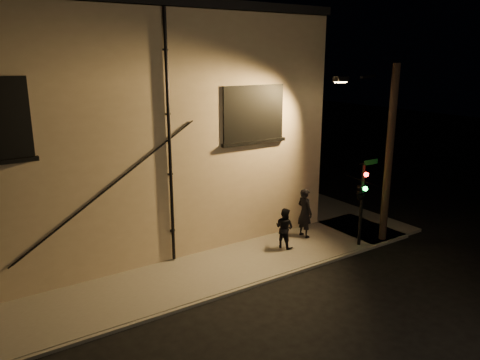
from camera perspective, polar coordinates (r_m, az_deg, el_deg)
ground at (r=15.34m, az=3.11°, el=-12.32°), size 90.00×90.00×0.00m
sidewalk at (r=19.26m, az=-1.79°, el=-6.25°), size 21.00×16.00×0.12m
building at (r=20.72m, az=-18.90°, el=6.90°), size 16.20×12.23×8.80m
pedestrian_a at (r=18.42m, az=7.89°, el=-3.96°), size 0.49×0.73×1.95m
pedestrian_b at (r=17.38m, az=5.44°, el=-5.83°), size 0.77×0.88×1.52m
traffic_signal at (r=17.44m, az=14.54°, el=-1.29°), size 1.27×1.90×3.23m
streetlamp_pole at (r=18.16m, az=17.36°, el=3.49°), size 2.02×1.38×6.77m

